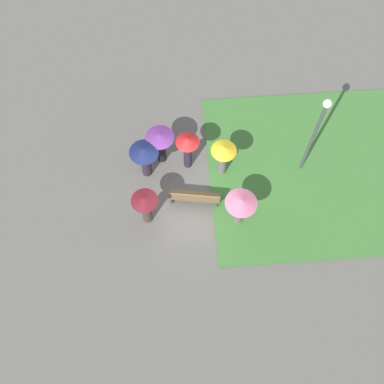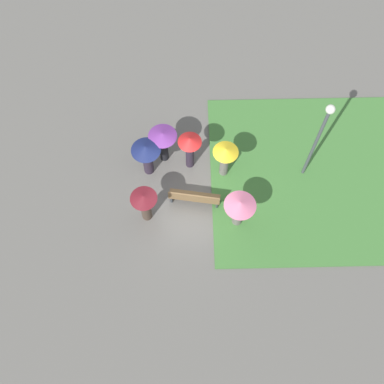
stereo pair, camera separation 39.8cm
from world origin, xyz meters
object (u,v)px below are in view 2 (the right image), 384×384
object	(u,v)px
crowd_person_navy	(147,154)
crowd_person_red	(190,147)
crowd_person_yellow	(225,157)
lamp_post	(320,134)
crowd_person_maroon	(145,204)
crowd_person_pink	(240,208)
park_bench	(194,198)
crowd_person_purple	(163,140)

from	to	relation	value
crowd_person_navy	crowd_person_red	bearing A→B (deg)	-102.97
crowd_person_navy	crowd_person_yellow	bearing A→B (deg)	-114.72
lamp_post	crowd_person_maroon	size ratio (longest dim) A/B	2.51
crowd_person_yellow	crowd_person_maroon	size ratio (longest dim) A/B	1.03
crowd_person_maroon	crowd_person_navy	xyz separation A→B (m)	(-0.04, -2.01, 0.16)
crowd_person_pink	crowd_person_yellow	distance (m)	2.18
lamp_post	crowd_person_navy	bearing A→B (deg)	-2.34
crowd_person_pink	crowd_person_maroon	xyz separation A→B (m)	(3.44, -0.31, -0.15)
crowd_person_pink	crowd_person_navy	size ratio (longest dim) A/B	0.96
crowd_person_pink	crowd_person_navy	world-z (taller)	crowd_person_navy
crowd_person_pink	lamp_post	bearing A→B (deg)	-26.63
park_bench	crowd_person_red	bearing A→B (deg)	-76.28
crowd_person_maroon	crowd_person_purple	bearing A→B (deg)	116.26
crowd_person_pink	crowd_person_purple	xyz separation A→B (m)	(2.78, -2.91, -0.01)
park_bench	lamp_post	size ratio (longest dim) A/B	0.44
park_bench	lamp_post	world-z (taller)	lamp_post
crowd_person_red	lamp_post	bearing A→B (deg)	27.71
lamp_post	crowd_person_navy	world-z (taller)	lamp_post
lamp_post	crowd_person_pink	size ratio (longest dim) A/B	2.54
lamp_post	crowd_person_purple	distance (m)	5.86
park_bench	crowd_person_pink	world-z (taller)	crowd_person_pink
crowd_person_red	crowd_person_yellow	size ratio (longest dim) A/B	1.06
crowd_person_yellow	crowd_person_navy	distance (m)	3.00
park_bench	crowd_person_yellow	world-z (taller)	crowd_person_yellow
park_bench	crowd_person_purple	world-z (taller)	crowd_person_purple
park_bench	crowd_person_navy	xyz separation A→B (m)	(1.79, -1.49, 0.85)
crowd_person_pink	crowd_person_maroon	world-z (taller)	crowd_person_maroon
park_bench	crowd_person_maroon	distance (m)	2.02
crowd_person_pink	crowd_person_red	size ratio (longest dim) A/B	0.90
crowd_person_maroon	crowd_person_navy	bearing A→B (deg)	129.47
crowd_person_purple	crowd_person_navy	bearing A→B (deg)	-165.66
crowd_person_red	crowd_person_navy	bearing A→B (deg)	-137.67
crowd_person_pink	crowd_person_yellow	bearing A→B (deg)	37.80
park_bench	lamp_post	xyz separation A→B (m)	(-4.41, -1.23, 2.43)
lamp_post	crowd_person_red	size ratio (longest dim) A/B	2.29
crowd_person_purple	lamp_post	bearing A→B (deg)	-37.56
park_bench	crowd_person_red	xyz separation A→B (m)	(0.13, -1.73, 0.90)
crowd_person_purple	park_bench	bearing A→B (deg)	-89.68
crowd_person_purple	crowd_person_red	bearing A→B (deg)	-47.46
lamp_post	park_bench	bearing A→B (deg)	15.64
crowd_person_red	crowd_person_yellow	xyz separation A→B (m)	(-1.34, 0.42, -0.08)
lamp_post	crowd_person_purple	xyz separation A→B (m)	(5.58, -0.84, -1.59)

